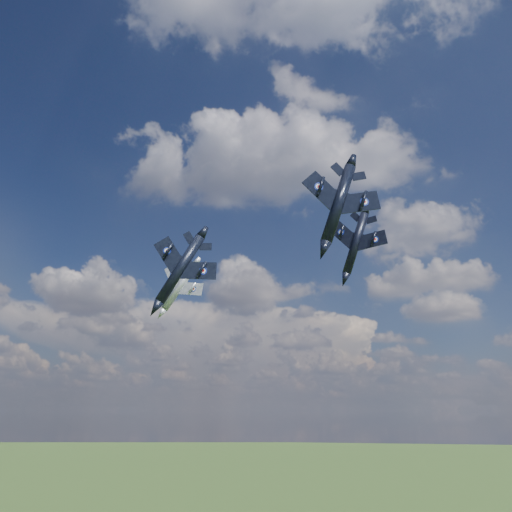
% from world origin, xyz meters
% --- Properties ---
extents(jet_lead_navy, '(13.85, 17.20, 8.20)m').
position_xyz_m(jet_lead_navy, '(-8.13, 6.65, 80.49)').
color(jet_lead_navy, black).
extents(jet_right_navy, '(12.18, 14.60, 5.50)m').
position_xyz_m(jet_right_navy, '(15.19, -9.55, 81.93)').
color(jet_right_navy, black).
extents(jet_high_navy, '(13.74, 16.83, 6.60)m').
position_xyz_m(jet_high_navy, '(17.19, 22.50, 88.03)').
color(jet_high_navy, black).
extents(jet_left_silver, '(11.49, 15.27, 8.40)m').
position_xyz_m(jet_left_silver, '(-16.54, 29.70, 83.71)').
color(jet_left_silver, gray).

